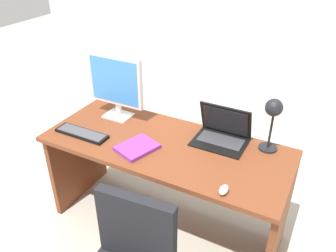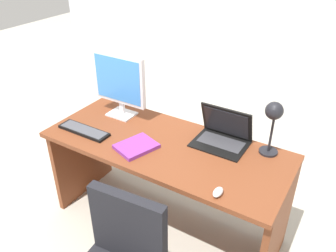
{
  "view_description": "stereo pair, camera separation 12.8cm",
  "coord_description": "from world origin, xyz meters",
  "px_view_note": "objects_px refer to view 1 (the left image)",
  "views": [
    {
      "loc": [
        0.92,
        -1.71,
        2.03
      ],
      "look_at": [
        0.0,
        0.04,
        0.87
      ],
      "focal_mm": 37.11,
      "sensor_mm": 36.0,
      "label": 1
    },
    {
      "loc": [
        1.03,
        -1.65,
        2.03
      ],
      "look_at": [
        0.0,
        0.04,
        0.87
      ],
      "focal_mm": 37.11,
      "sensor_mm": 36.0,
      "label": 2
    }
  ],
  "objects_px": {
    "monitor": "(116,83)",
    "keyboard": "(82,133)",
    "mouse": "(224,190)",
    "laptop": "(223,130)",
    "book": "(137,147)",
    "desk_lamp": "(273,114)",
    "desk": "(169,167)"
  },
  "relations": [
    {
      "from": "monitor",
      "to": "keyboard",
      "type": "xyz_separation_m",
      "value": [
        -0.07,
        -0.34,
        -0.27
      ]
    },
    {
      "from": "monitor",
      "to": "mouse",
      "type": "bearing_deg",
      "value": -23.83
    },
    {
      "from": "laptop",
      "to": "mouse",
      "type": "relative_size",
      "value": 4.08
    },
    {
      "from": "laptop",
      "to": "book",
      "type": "bearing_deg",
      "value": -140.27
    },
    {
      "from": "monitor",
      "to": "mouse",
      "type": "xyz_separation_m",
      "value": [
        1.01,
        -0.45,
        -0.26
      ]
    },
    {
      "from": "desk_lamp",
      "to": "keyboard",
      "type": "bearing_deg",
      "value": -161.14
    },
    {
      "from": "keyboard",
      "to": "mouse",
      "type": "distance_m",
      "value": 1.09
    },
    {
      "from": "desk",
      "to": "monitor",
      "type": "distance_m",
      "value": 0.72
    },
    {
      "from": "keyboard",
      "to": "book",
      "type": "relative_size",
      "value": 1.31
    },
    {
      "from": "laptop",
      "to": "mouse",
      "type": "bearing_deg",
      "value": -69.08
    },
    {
      "from": "book",
      "to": "desk",
      "type": "bearing_deg",
      "value": 55.31
    },
    {
      "from": "monitor",
      "to": "book",
      "type": "xyz_separation_m",
      "value": [
        0.37,
        -0.31,
        -0.26
      ]
    },
    {
      "from": "desk",
      "to": "book",
      "type": "distance_m",
      "value": 0.34
    },
    {
      "from": "monitor",
      "to": "book",
      "type": "bearing_deg",
      "value": -40.31
    },
    {
      "from": "monitor",
      "to": "mouse",
      "type": "height_order",
      "value": "monitor"
    },
    {
      "from": "keyboard",
      "to": "desk_lamp",
      "type": "xyz_separation_m",
      "value": [
        1.19,
        0.41,
        0.26
      ]
    },
    {
      "from": "mouse",
      "to": "laptop",
      "type": "bearing_deg",
      "value": 110.92
    },
    {
      "from": "monitor",
      "to": "keyboard",
      "type": "height_order",
      "value": "monitor"
    },
    {
      "from": "laptop",
      "to": "mouse",
      "type": "xyz_separation_m",
      "value": [
        0.2,
        -0.51,
        -0.06
      ]
    },
    {
      "from": "book",
      "to": "desk_lamp",
      "type": "bearing_deg",
      "value": 26.65
    },
    {
      "from": "desk",
      "to": "mouse",
      "type": "height_order",
      "value": "mouse"
    },
    {
      "from": "desk",
      "to": "desk_lamp",
      "type": "relative_size",
      "value": 4.46
    },
    {
      "from": "desk",
      "to": "desk_lamp",
      "type": "distance_m",
      "value": 0.82
    },
    {
      "from": "laptop",
      "to": "desk_lamp",
      "type": "relative_size",
      "value": 0.95
    },
    {
      "from": "laptop",
      "to": "desk_lamp",
      "type": "xyz_separation_m",
      "value": [
        0.3,
        0.0,
        0.19
      ]
    },
    {
      "from": "laptop",
      "to": "keyboard",
      "type": "distance_m",
      "value": 0.98
    },
    {
      "from": "keyboard",
      "to": "desk_lamp",
      "type": "distance_m",
      "value": 1.29
    },
    {
      "from": "desk",
      "to": "mouse",
      "type": "distance_m",
      "value": 0.66
    },
    {
      "from": "laptop",
      "to": "keyboard",
      "type": "height_order",
      "value": "laptop"
    },
    {
      "from": "desk",
      "to": "book",
      "type": "xyz_separation_m",
      "value": [
        -0.13,
        -0.19,
        0.24
      ]
    },
    {
      "from": "laptop",
      "to": "book",
      "type": "xyz_separation_m",
      "value": [
        -0.45,
        -0.37,
        -0.06
      ]
    },
    {
      "from": "desk_lamp",
      "to": "desk",
      "type": "bearing_deg",
      "value": -163.44
    }
  ]
}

